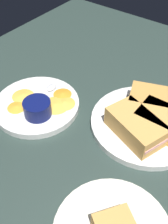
{
  "coord_description": "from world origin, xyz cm",
  "views": [
    {
      "loc": [
        -19.79,
        38.88,
        47.19
      ],
      "look_at": [
        7.0,
        3.06,
        3.0
      ],
      "focal_mm": 42.94,
      "sensor_mm": 36.0,
      "label": 1
    }
  ],
  "objects_px": {
    "sandwich_half_far": "(166,123)",
    "plate_chips_companion": "(37,105)",
    "plate_sandwich_main": "(145,123)",
    "spoon_by_gravy_ramekin": "(47,91)",
    "ramekin_light_gravy": "(37,108)",
    "sandwich_half_extra": "(157,102)",
    "ramekin_dark_sauce": "(161,104)",
    "spoon_by_dark_ramekin": "(151,123)",
    "sandwich_half_near": "(136,126)"
  },
  "relations": [
    {
      "from": "spoon_by_gravy_ramekin",
      "to": "sandwich_half_far",
      "type": "bearing_deg",
      "value": -168.97
    },
    {
      "from": "plate_sandwich_main",
      "to": "spoon_by_dark_ramekin",
      "type": "relative_size",
      "value": 2.57
    },
    {
      "from": "ramekin_dark_sauce",
      "to": "ramekin_light_gravy",
      "type": "relative_size",
      "value": 1.14
    },
    {
      "from": "sandwich_half_near",
      "to": "plate_chips_companion",
      "type": "bearing_deg",
      "value": 13.22
    },
    {
      "from": "sandwich_half_extra",
      "to": "sandwich_half_near",
      "type": "bearing_deg",
      "value": 88.36
    },
    {
      "from": "spoon_by_gravy_ramekin",
      "to": "ramekin_dark_sauce",
      "type": "bearing_deg",
      "value": -156.19
    },
    {
      "from": "plate_sandwich_main",
      "to": "spoon_by_gravy_ramekin",
      "type": "distance_m",
      "value": 0.26
    },
    {
      "from": "spoon_by_dark_ramekin",
      "to": "plate_chips_companion",
      "type": "distance_m",
      "value": 0.28
    },
    {
      "from": "plate_chips_companion",
      "to": "plate_sandwich_main",
      "type": "bearing_deg",
      "value": -156.81
    },
    {
      "from": "plate_sandwich_main",
      "to": "sandwich_half_far",
      "type": "xyz_separation_m",
      "value": [
        -0.05,
        0.0,
        0.03
      ]
    },
    {
      "from": "sandwich_half_extra",
      "to": "ramekin_light_gravy",
      "type": "height_order",
      "value": "sandwich_half_extra"
    },
    {
      "from": "ramekin_light_gravy",
      "to": "spoon_by_gravy_ramekin",
      "type": "relative_size",
      "value": 0.66
    },
    {
      "from": "sandwich_half_far",
      "to": "spoon_by_dark_ramekin",
      "type": "xyz_separation_m",
      "value": [
        0.03,
        0.0,
        -0.02
      ]
    },
    {
      "from": "sandwich_half_far",
      "to": "plate_chips_companion",
      "type": "height_order",
      "value": "sandwich_half_far"
    },
    {
      "from": "plate_sandwich_main",
      "to": "plate_chips_companion",
      "type": "height_order",
      "value": "same"
    },
    {
      "from": "plate_sandwich_main",
      "to": "spoon_by_gravy_ramekin",
      "type": "height_order",
      "value": "spoon_by_gravy_ramekin"
    },
    {
      "from": "plate_sandwich_main",
      "to": "plate_chips_companion",
      "type": "xyz_separation_m",
      "value": [
        0.25,
        0.11,
        0.0
      ]
    },
    {
      "from": "plate_chips_companion",
      "to": "ramekin_light_gravy",
      "type": "relative_size",
      "value": 3.26
    },
    {
      "from": "plate_sandwich_main",
      "to": "sandwich_half_near",
      "type": "relative_size",
      "value": 1.72
    },
    {
      "from": "ramekin_light_gravy",
      "to": "sandwich_half_extra",
      "type": "bearing_deg",
      "value": -140.16
    },
    {
      "from": "ramekin_light_gravy",
      "to": "spoon_by_gravy_ramekin",
      "type": "height_order",
      "value": "ramekin_light_gravy"
    },
    {
      "from": "plate_chips_companion",
      "to": "ramekin_light_gravy",
      "type": "bearing_deg",
      "value": 140.19
    },
    {
      "from": "sandwich_half_far",
      "to": "sandwich_half_extra",
      "type": "bearing_deg",
      "value": -46.64
    },
    {
      "from": "sandwich_half_far",
      "to": "sandwich_half_extra",
      "type": "distance_m",
      "value": 0.07
    },
    {
      "from": "sandwich_half_extra",
      "to": "spoon_by_gravy_ramekin",
      "type": "distance_m",
      "value": 0.28
    },
    {
      "from": "spoon_by_gravy_ramekin",
      "to": "plate_sandwich_main",
      "type": "bearing_deg",
      "value": -166.64
    },
    {
      "from": "sandwich_half_near",
      "to": "ramekin_dark_sauce",
      "type": "relative_size",
      "value": 1.98
    },
    {
      "from": "plate_chips_companion",
      "to": "spoon_by_gravy_ramekin",
      "type": "bearing_deg",
      "value": -83.73
    },
    {
      "from": "sandwich_half_extra",
      "to": "ramekin_dark_sauce",
      "type": "xyz_separation_m",
      "value": [
        -0.01,
        -0.01,
        -0.01
      ]
    },
    {
      "from": "spoon_by_dark_ramekin",
      "to": "spoon_by_gravy_ramekin",
      "type": "distance_m",
      "value": 0.28
    },
    {
      "from": "sandwich_half_near",
      "to": "plate_chips_companion",
      "type": "distance_m",
      "value": 0.26
    },
    {
      "from": "plate_chips_companion",
      "to": "sandwich_half_near",
      "type": "bearing_deg",
      "value": -166.78
    },
    {
      "from": "spoon_by_dark_ramekin",
      "to": "ramekin_dark_sauce",
      "type": "bearing_deg",
      "value": -85.56
    },
    {
      "from": "ramekin_light_gravy",
      "to": "spoon_by_dark_ramekin",
      "type": "bearing_deg",
      "value": -150.35
    },
    {
      "from": "sandwich_half_far",
      "to": "sandwich_half_near",
      "type": "bearing_deg",
      "value": 43.36
    },
    {
      "from": "spoon_by_dark_ramekin",
      "to": "spoon_by_gravy_ramekin",
      "type": "relative_size",
      "value": 1.0
    },
    {
      "from": "plate_sandwich_main",
      "to": "sandwich_half_far",
      "type": "bearing_deg",
      "value": 178.36
    },
    {
      "from": "sandwich_half_extra",
      "to": "spoon_by_dark_ramekin",
      "type": "height_order",
      "value": "sandwich_half_extra"
    },
    {
      "from": "sandwich_half_near",
      "to": "spoon_by_gravy_ramekin",
      "type": "height_order",
      "value": "sandwich_half_near"
    },
    {
      "from": "ramekin_light_gravy",
      "to": "spoon_by_gravy_ramekin",
      "type": "distance_m",
      "value": 0.08
    },
    {
      "from": "ramekin_dark_sauce",
      "to": "ramekin_light_gravy",
      "type": "distance_m",
      "value": 0.3
    },
    {
      "from": "sandwich_half_near",
      "to": "plate_sandwich_main",
      "type": "bearing_deg",
      "value": -91.64
    },
    {
      "from": "sandwich_half_far",
      "to": "sandwich_half_extra",
      "type": "relative_size",
      "value": 0.9
    },
    {
      "from": "sandwich_half_near",
      "to": "sandwich_half_extra",
      "type": "relative_size",
      "value": 1.0
    },
    {
      "from": "plate_chips_companion",
      "to": "spoon_by_gravy_ramekin",
      "type": "height_order",
      "value": "spoon_by_gravy_ramekin"
    },
    {
      "from": "spoon_by_dark_ramekin",
      "to": "plate_chips_companion",
      "type": "xyz_separation_m",
      "value": [
        0.26,
        0.11,
        -0.01
      ]
    },
    {
      "from": "ramekin_dark_sauce",
      "to": "spoon_by_gravy_ramekin",
      "type": "xyz_separation_m",
      "value": [
        0.26,
        0.12,
        -0.01
      ]
    },
    {
      "from": "sandwich_half_extra",
      "to": "spoon_by_dark_ramekin",
      "type": "relative_size",
      "value": 1.5
    },
    {
      "from": "plate_sandwich_main",
      "to": "spoon_by_dark_ramekin",
      "type": "xyz_separation_m",
      "value": [
        -0.02,
        0.0,
        0.01
      ]
    },
    {
      "from": "spoon_by_gravy_ramekin",
      "to": "ramekin_light_gravy",
      "type": "bearing_deg",
      "value": 117.01
    }
  ]
}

